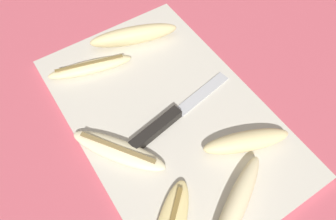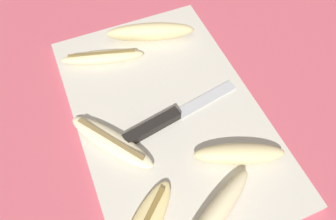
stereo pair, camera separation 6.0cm
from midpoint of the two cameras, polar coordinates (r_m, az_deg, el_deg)
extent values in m
plane|color=#C65160|center=(0.62, -2.77, -1.32)|extent=(4.00, 4.00, 0.00)
cube|color=beige|center=(0.61, -2.79, -1.03)|extent=(0.52, 0.33, 0.01)
cube|color=black|center=(0.58, -5.07, -3.54)|extent=(0.04, 0.11, 0.02)
cube|color=#B7BABF|center=(0.63, 3.26, 2.69)|extent=(0.04, 0.13, 0.00)
ellipsoid|color=beige|center=(0.69, -15.86, 7.03)|extent=(0.08, 0.17, 0.02)
cube|color=olive|center=(0.68, -16.09, 7.67)|extent=(0.04, 0.13, 0.00)
ellipsoid|color=beige|center=(0.57, -11.66, -7.15)|extent=(0.17, 0.13, 0.02)
cube|color=olive|center=(0.56, -11.86, -6.65)|extent=(0.12, 0.09, 0.00)
ellipsoid|color=beige|center=(0.71, -8.43, 12.59)|extent=(0.09, 0.19, 0.04)
ellipsoid|color=beige|center=(0.53, 8.52, -16.30)|extent=(0.11, 0.18, 0.03)
ellipsoid|color=beige|center=(0.57, 10.57, -5.60)|extent=(0.09, 0.16, 0.03)
camera|label=1|loc=(0.03, -92.87, -4.45)|focal=35.00mm
camera|label=2|loc=(0.03, 87.13, 4.45)|focal=35.00mm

